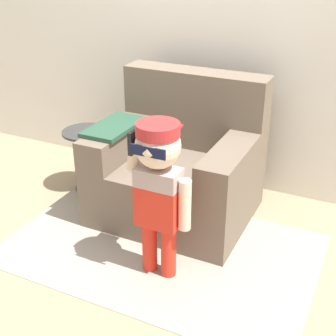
% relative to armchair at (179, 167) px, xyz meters
% --- Properties ---
extents(ground_plane, '(10.00, 10.00, 0.00)m').
position_rel_armchair_xyz_m(ground_plane, '(-0.12, -0.11, -0.35)').
color(ground_plane, '#998466').
extents(wall_back, '(10.00, 0.05, 2.60)m').
position_rel_armchair_xyz_m(wall_back, '(-0.12, 0.61, 0.95)').
color(wall_back, silver).
rests_on(wall_back, ground_plane).
extents(armchair, '(1.07, 0.88, 0.98)m').
position_rel_armchair_xyz_m(armchair, '(0.00, 0.00, 0.00)').
color(armchair, '#6B5B4C').
rests_on(armchair, ground_plane).
extents(person_child, '(0.39, 0.29, 0.95)m').
position_rel_armchair_xyz_m(person_child, '(0.20, -0.70, 0.28)').
color(person_child, red).
rests_on(person_child, ground_plane).
extents(side_table, '(0.36, 0.36, 0.50)m').
position_rel_armchair_xyz_m(side_table, '(-0.77, -0.01, -0.05)').
color(side_table, '#333333').
rests_on(side_table, ground_plane).
extents(rug, '(1.95, 1.24, 0.01)m').
position_rel_armchair_xyz_m(rug, '(0.10, -0.49, -0.35)').
color(rug, '#9E9384').
rests_on(rug, ground_plane).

